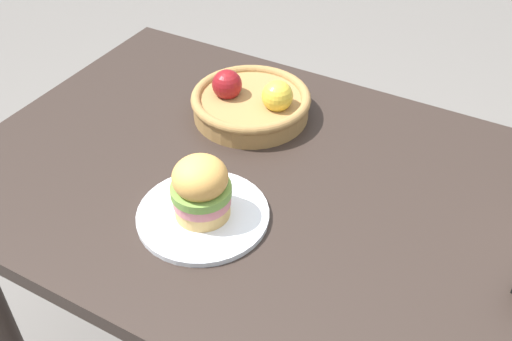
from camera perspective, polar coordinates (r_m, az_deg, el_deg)
The scene contains 4 objects.
dining_table at distance 1.32m, azimuth 2.47°, elevation -4.66°, with size 1.40×0.90×0.75m.
plate at distance 1.18m, azimuth -5.13°, elevation -4.29°, with size 0.26×0.26×0.01m, color white.
sandwich at distance 1.13m, azimuth -5.34°, elevation -1.73°, with size 0.12×0.12×0.13m.
fruit_basket at distance 1.43m, azimuth -0.48°, elevation 6.62°, with size 0.29×0.29×0.11m.
Camera 1 is at (0.41, -0.85, 1.58)m, focal length 41.45 mm.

